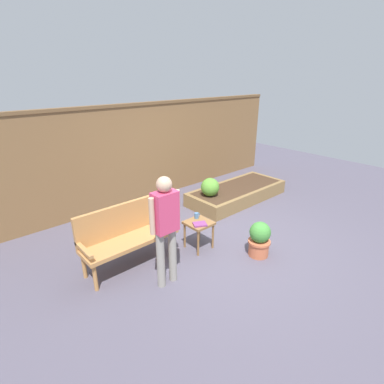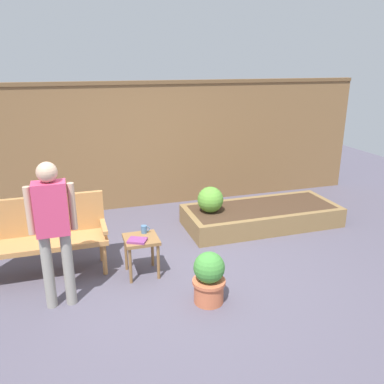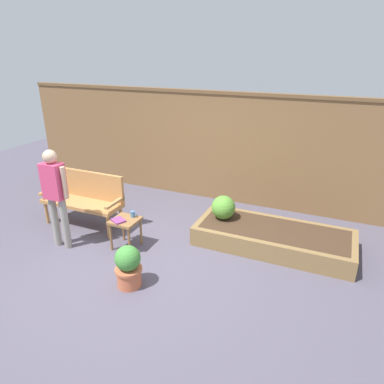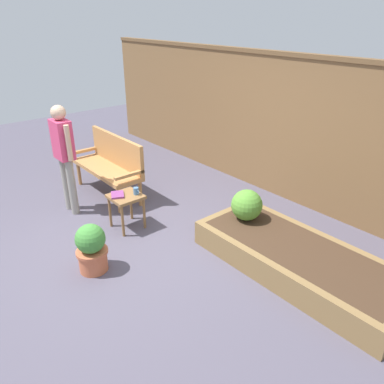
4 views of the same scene
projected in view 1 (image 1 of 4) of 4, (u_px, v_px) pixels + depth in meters
name	position (u px, v px, depth m)	size (l,w,h in m)	color
ground_plane	(223.00, 244.00, 5.11)	(14.00, 14.00, 0.00)	#514C5B
fence_back	(137.00, 154.00, 6.52)	(8.40, 0.14, 2.16)	brown
garden_bench	(126.00, 231.00, 4.43)	(1.44, 0.48, 0.94)	#B77F47
side_table	(199.00, 226.00, 4.87)	(0.40, 0.40, 0.48)	olive
cup_on_table	(197.00, 215.00, 4.95)	(0.11, 0.07, 0.10)	teal
book_on_table	(200.00, 224.00, 4.74)	(0.21, 0.16, 0.03)	#7F3875
potted_boxwood	(259.00, 239.00, 4.70)	(0.35, 0.35, 0.58)	#C66642
raised_planter_bed	(237.00, 193.00, 6.90)	(2.40, 1.00, 0.30)	olive
shrub_near_bench	(210.00, 187.00, 6.28)	(0.39, 0.39, 0.39)	brown
person_by_bench	(165.00, 223.00, 3.83)	(0.47, 0.20, 1.56)	gray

